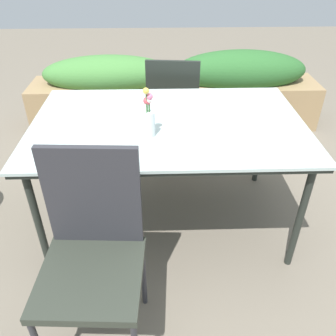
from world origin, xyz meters
TOP-DOWN VIEW (x-y plane):
  - ground_plane at (0.00, 0.00)m, footprint 12.00×12.00m
  - dining_table at (-0.05, 0.03)m, footprint 1.64×1.05m
  - chair_far_side at (0.02, 0.85)m, footprint 0.48×0.48m
  - chair_near_left at (-0.41, -0.77)m, footprint 0.48×0.48m
  - flower_vase at (-0.15, -0.13)m, footprint 0.06×0.06m
  - planter_box at (0.08, 1.55)m, footprint 2.92×0.51m

SIDE VIEW (x-z plane):
  - ground_plane at x=0.00m, z-range 0.00..0.00m
  - planter_box at x=0.08m, z-range -0.02..0.75m
  - chair_far_side at x=0.02m, z-range 0.05..0.98m
  - chair_near_left at x=-0.41m, z-range 0.06..1.07m
  - dining_table at x=-0.05m, z-range 0.34..1.12m
  - flower_vase at x=-0.15m, z-range 0.75..1.04m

